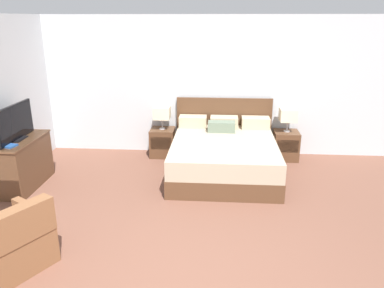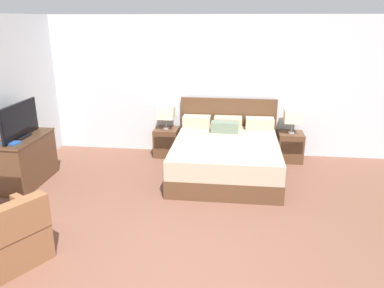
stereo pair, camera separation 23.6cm
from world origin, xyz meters
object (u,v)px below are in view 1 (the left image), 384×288
Objects in this scene: table_lamp_left at (162,113)px; bed at (224,155)px; nightstand_right at (286,145)px; book_red_cover at (7,146)px; tv at (15,123)px; dresser at (22,163)px; table_lamp_right at (288,115)px; armchair_by_window at (12,243)px; nightstand_left at (163,142)px.

bed is at bearing -32.84° from table_lamp_left.
nightstand_right is 4.61m from book_red_cover.
tv is at bearing 91.68° from book_red_cover.
dresser is at bearing 138.74° from tv.
armchair_by_window is at bearing -134.07° from table_lamp_right.
tv reaches higher than armchair_by_window.
tv reaches higher than table_lamp_left.
nightstand_right is at bearing 45.92° from armchair_by_window.
tv is (-1.94, -1.51, 0.18)m from table_lamp_left.
armchair_by_window is (-1.05, -3.44, -0.55)m from table_lamp_left.
armchair_by_window is (-3.33, -3.44, -0.55)m from table_lamp_right.
nightstand_right is 0.57m from table_lamp_right.
nightstand_right is 1.23× the size of table_lamp_left.
bed is 1.85× the size of dresser.
nightstand_left is 2.57m from tv.
bed is at bearing -147.18° from table_lamp_right.
bed is 1.35m from nightstand_right.
tv is (-1.94, -1.51, 0.75)m from nightstand_left.
tv reaches higher than bed.
table_lamp_right is (2.28, 0.00, 0.00)m from table_lamp_left.
nightstand_left is at bearing 73.00° from armchair_by_window.
book_red_cover is at bearing -136.63° from nightstand_left.
nightstand_left is at bearing -179.96° from table_lamp_right.
dresser is at bearing 92.13° from book_red_cover.
dresser reaches higher than nightstand_right.
nightstand_left is 0.47× the size of dresser.
dresser is at bearing -160.29° from table_lamp_right.
book_red_cover is (-1.93, -1.82, 0.51)m from nightstand_left.
nightstand_right is at bearing 19.73° from tv.
bed is 3.94× the size of nightstand_left.
nightstand_right is 0.56× the size of tv.
table_lamp_left reaches higher than armchair_by_window.
dresser is at bearing 114.77° from armchair_by_window.
table_lamp_right is at bearing 0.00° from table_lamp_left.
nightstand_right is 2.35m from table_lamp_left.
dresser is 1.18× the size of tv.
table_lamp_left is (-2.28, 0.00, 0.57)m from nightstand_right.
nightstand_left and nightstand_right have the same top height.
book_red_cover is at bearing -88.32° from tv.
bed is 3.28m from book_red_cover.
armchair_by_window is (-3.33, -3.43, 0.02)m from nightstand_right.
tv is 0.39m from book_red_cover.
nightstand_right is at bearing -0.04° from table_lamp_left.
tv is (-4.21, -1.51, 0.75)m from nightstand_right.
tv is at bearing 114.73° from armchair_by_window.
table_lamp_left is 1.00× the size of table_lamp_right.
nightstand_left is at bearing -90.00° from table_lamp_left.
nightstand_left is 2.15× the size of book_red_cover.
armchair_by_window is at bearing -61.47° from book_red_cover.
armchair_by_window reaches higher than nightstand_left.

